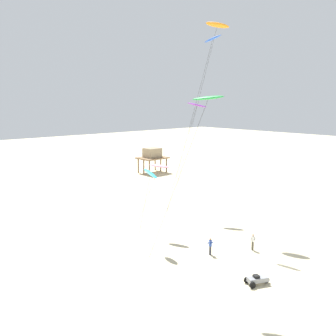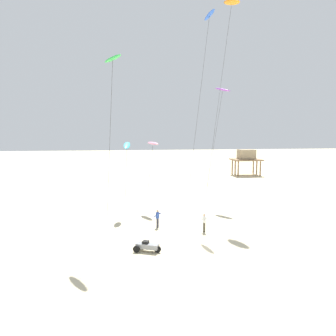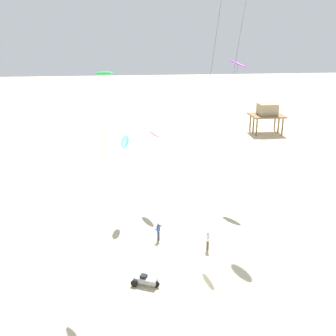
{
  "view_description": "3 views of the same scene",
  "coord_description": "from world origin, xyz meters",
  "views": [
    {
      "loc": [
        -27.12,
        -15.42,
        14.56
      ],
      "look_at": [
        -2.41,
        12.13,
        7.75
      ],
      "focal_mm": 38.7,
      "sensor_mm": 36.0,
      "label": 1
    },
    {
      "loc": [
        -5.72,
        -25.75,
        9.2
      ],
      "look_at": [
        -0.35,
        12.1,
        4.98
      ],
      "focal_mm": 37.55,
      "sensor_mm": 36.0,
      "label": 2
    },
    {
      "loc": [
        -4.71,
        -25.14,
        17.98
      ],
      "look_at": [
        -1.19,
        7.45,
        6.33
      ],
      "focal_mm": 43.23,
      "sensor_mm": 36.0,
      "label": 3
    }
  ],
  "objects": [
    {
      "name": "ground_plane",
      "position": [
        0.0,
        0.0,
        0.0
      ],
      "size": [
        260.0,
        260.0,
        0.0
      ],
      "primitive_type": "plane",
      "color": "beige"
    },
    {
      "name": "kite_pink",
      "position": [
        -1.78,
        14.34,
        7.57
      ],
      "size": [
        1.49,
        4.78,
        7.83
      ],
      "color": "pink",
      "rests_on": "ground"
    },
    {
      "name": "kite_blue",
      "position": [
        4.09,
        12.27,
        20.72
      ],
      "size": [
        1.45,
        7.64,
        21.72
      ],
      "color": "blue",
      "rests_on": "ground"
    },
    {
      "name": "kite_purple",
      "position": [
        7.27,
        17.39,
        13.99
      ],
      "size": [
        1.86,
        6.25,
        14.58
      ],
      "color": "purple",
      "rests_on": "ground"
    },
    {
      "name": "stilt_house",
      "position": [
        19.78,
        41.74,
        3.76
      ],
      "size": [
        5.68,
        4.57,
        5.16
      ],
      "color": "#846647",
      "rests_on": "ground"
    },
    {
      "name": "kite_flyer_nearest",
      "position": [
        -2.16,
        6.31,
        0.89
      ],
      "size": [
        0.71,
        0.72,
        1.67
      ],
      "color": "#33333D",
      "rests_on": "ground"
    },
    {
      "name": "kite_orange",
      "position": [
        7.18,
        14.18,
        23.3
      ],
      "size": [
        1.87,
        8.4,
        24.16
      ],
      "color": "orange",
      "rests_on": "ground"
    },
    {
      "name": "beach_buggy",
      "position": [
        -3.69,
        -0.09,
        0.43
      ],
      "size": [
        2.1,
        1.56,
        0.82
      ],
      "color": "gray",
      "rests_on": "ground"
    },
    {
      "name": "kite_flyer_middle",
      "position": [
        1.82,
        4.24,
        0.89
      ],
      "size": [
        0.57,
        0.59,
        1.67
      ],
      "color": "#4C4738",
      "rests_on": "ground"
    },
    {
      "name": "kite_green",
      "position": [
        -6.07,
        3.55,
        14.65
      ],
      "size": [
        1.81,
        7.49,
        15.12
      ],
      "color": "green",
      "rests_on": "ground"
    },
    {
      "name": "kite_cyan",
      "position": [
        -4.8,
        12.12,
        7.45
      ],
      "size": [
        1.02,
        3.08,
        7.96
      ],
      "color": "#33BFE0",
      "rests_on": "ground"
    }
  ]
}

